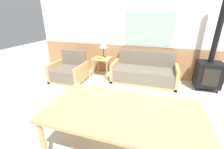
{
  "coord_description": "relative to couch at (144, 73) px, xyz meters",
  "views": [
    {
      "loc": [
        0.27,
        -1.92,
        1.82
      ],
      "look_at": [
        -0.67,
        1.13,
        0.53
      ],
      "focal_mm": 24.0,
      "sensor_mm": 36.0,
      "label": 1
    }
  ],
  "objects": [
    {
      "name": "armchair",
      "position": [
        -2.08,
        -0.55,
        -0.01
      ],
      "size": [
        0.93,
        0.79,
        0.84
      ],
      "rotation": [
        0.0,
        0.0,
        0.03
      ],
      "color": "tan",
      "rests_on": "ground_plane"
    },
    {
      "name": "table_lamp",
      "position": [
        -1.25,
        0.11,
        0.7
      ],
      "size": [
        0.24,
        0.24,
        0.46
      ],
      "color": "#262628",
      "rests_on": "side_table"
    },
    {
      "name": "couch",
      "position": [
        0.0,
        0.0,
        0.0
      ],
      "size": [
        1.78,
        0.8,
        0.84
      ],
      "color": "tan",
      "rests_on": "ground_plane"
    },
    {
      "name": "wall_back",
      "position": [
        0.04,
        0.49,
        1.1
      ],
      "size": [
        7.2,
        0.09,
        2.7
      ],
      "color": "#AD7A4C",
      "rests_on": "ground_plane"
    },
    {
      "name": "book_stack",
      "position": [
        -1.27,
        -0.07,
        0.37
      ],
      "size": [
        0.2,
        0.17,
        0.05
      ],
      "color": "gold",
      "rests_on": "side_table"
    },
    {
      "name": "wood_stove",
      "position": [
        1.59,
        0.03,
        0.3
      ],
      "size": [
        0.57,
        0.51,
        2.39
      ],
      "color": "black",
      "rests_on": "ground_plane"
    },
    {
      "name": "dining_table",
      "position": [
        -0.0,
        -2.6,
        0.44
      ],
      "size": [
        1.85,
        0.98,
        0.76
      ],
      "color": "tan",
      "rests_on": "ground_plane"
    },
    {
      "name": "ground_plane",
      "position": [
        0.04,
        -2.14,
        -0.25
      ],
      "size": [
        16.0,
        16.0,
        0.0
      ],
      "primitive_type": "plane",
      "color": "beige"
    },
    {
      "name": "side_table",
      "position": [
        -1.27,
        0.02,
        0.24
      ],
      "size": [
        0.51,
        0.51,
        0.6
      ],
      "color": "tan",
      "rests_on": "ground_plane"
    }
  ]
}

